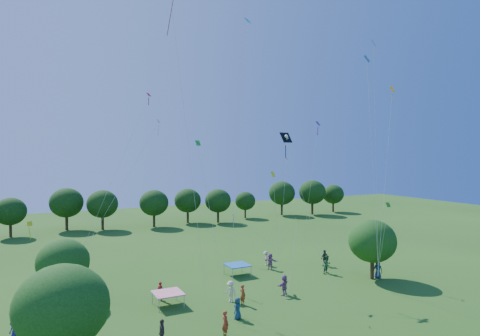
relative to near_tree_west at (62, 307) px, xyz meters
name	(u,v)px	position (x,y,z in m)	size (l,w,h in m)	color
near_tree_west	(62,307)	(0.00, 0.00, 0.00)	(4.90, 4.90, 6.28)	#422B19
near_tree_north	(63,262)	(0.96, 12.91, -0.72)	(4.16, 4.16, 5.22)	#422B19
near_tree_east	(372,241)	(28.08, 6.78, -0.40)	(4.54, 4.54, 5.71)	#422B19
treeline	(115,203)	(11.08, 46.16, 0.03)	(88.01, 8.77, 6.77)	#422B19
tent_red_stripe	(168,293)	(8.31, 8.49, -3.03)	(2.20, 2.20, 1.10)	#EC1B48
tent_blue	(237,265)	(16.99, 13.64, -3.03)	(2.20, 2.20, 1.10)	blue
crowd_person_0	(238,308)	(12.07, 3.65, -3.27)	(0.79, 0.43, 1.59)	#1B364E
crowd_person_1	(160,291)	(8.13, 10.09, -3.31)	(0.56, 0.36, 1.51)	maroon
crowd_person_2	(74,289)	(1.82, 13.40, -3.19)	(0.86, 0.47, 1.75)	#2B6642
crowd_person_3	(43,298)	(-0.55, 12.57, -3.30)	(1.00, 0.45, 1.54)	beige
crowd_person_4	(325,258)	(26.92, 12.61, -3.19)	(1.02, 0.47, 1.75)	#3E3732
crowd_person_5	(284,285)	(17.97, 6.62, -3.20)	(1.62, 0.58, 1.74)	#895085
crowd_person_6	(15,326)	(-2.37, 6.98, -3.16)	(0.89, 0.48, 1.81)	navy
crowd_person_7	(243,295)	(13.74, 6.10, -3.25)	(0.60, 0.39, 1.62)	#973A1B
crowd_person_9	(231,291)	(13.16, 7.14, -3.21)	(1.12, 0.50, 1.71)	beige
crowd_person_10	(162,332)	(5.93, 2.00, -3.25)	(0.96, 0.44, 1.64)	#433835
crowd_person_11	(270,261)	(20.99, 14.03, -3.22)	(1.58, 0.57, 1.70)	#97588D
crowd_person_12	(378,269)	(28.69, 6.66, -3.19)	(0.86, 0.47, 1.75)	navy
crowd_person_13	(225,323)	(10.05, 1.41, -3.22)	(0.63, 0.41, 1.70)	#9C301C
crowd_person_14	(327,264)	(25.34, 10.15, -3.14)	(0.91, 0.49, 1.85)	#275D33
crowd_person_15	(266,258)	(21.41, 15.69, -3.29)	(1.01, 0.45, 1.54)	#BFAE98
pirate_kite	(287,141)	(20.05, 9.44, 9.21)	(1.21, 7.95, 12.75)	black
red_high_kite	(176,45)	(9.14, 8.65, 16.61)	(2.16, 2.93, 23.96)	red
small_kite_0	(128,144)	(6.75, 15.34, 8.92)	(7.29, 0.52, 16.39)	red
small_kite_1	(389,128)	(27.61, 4.37, 10.32)	(2.36, 0.91, 16.84)	#FD9A0D
small_kite_2	(274,191)	(18.45, 9.09, 4.67)	(1.39, 0.76, 9.16)	yellow
small_kite_3	(386,219)	(25.61, 2.66, 2.48)	(1.23, 2.26, 6.69)	#2D7916
small_kite_4	(375,101)	(24.47, 2.96, 12.38)	(2.41, 1.55, 20.10)	blue
small_kite_5	(315,149)	(26.03, 13.24, 8.45)	(0.67, 3.03, 14.18)	#63178A
small_kite_6	(139,156)	(8.55, 18.73, 7.78)	(9.53, 4.32, 14.35)	silver
small_kite_7	(243,89)	(13.60, 5.81, 13.02)	(2.35, 1.04, 21.42)	#0EBAD5
small_kite_8	(285,181)	(25.03, 17.60, 4.81)	(2.21, 2.07, 10.40)	#D7480C
small_kite_9	(295,236)	(17.15, 3.77, 1.56)	(2.81, 2.78, 5.63)	#D5A20B
small_kite_10	(35,233)	(-0.98, 17.98, 0.94)	(3.23, 2.91, 4.72)	#C9CC12
small_kite_11	(204,177)	(11.13, 7.81, 6.12)	(1.31, 3.20, 11.85)	green
small_kite_12	(369,102)	(25.13, 4.28, 12.48)	(1.85, 0.81, 19.24)	#1249B5
small_kite_13	(241,223)	(19.76, 18.34, 0.30)	(4.83, 2.47, 4.01)	#9E1A9B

